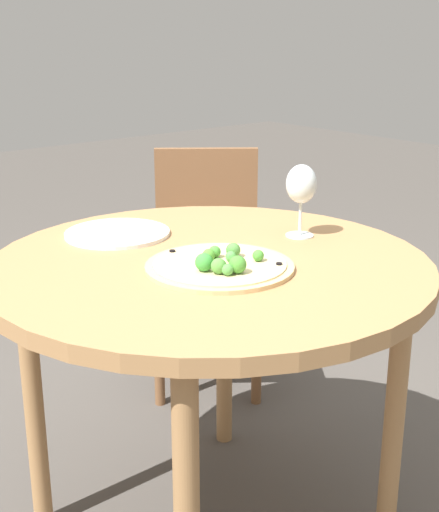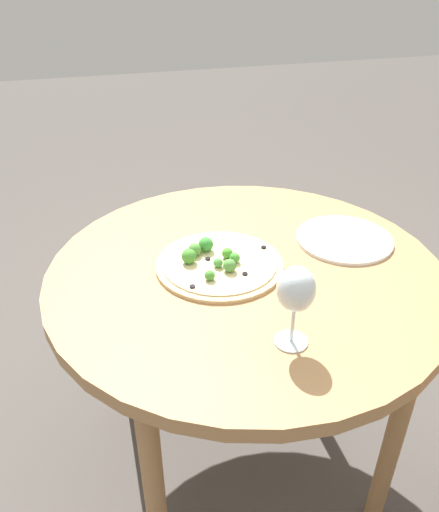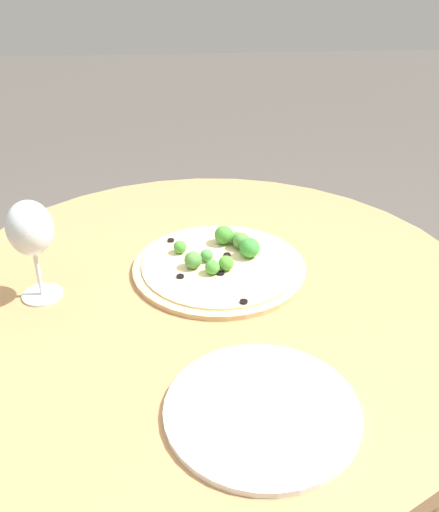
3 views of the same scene
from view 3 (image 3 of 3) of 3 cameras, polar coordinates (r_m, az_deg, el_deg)
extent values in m
cylinder|color=#A87A4C|center=(1.06, -1.04, -4.11)|extent=(1.03, 1.03, 0.04)
cylinder|color=#A87A4C|center=(1.58, 10.09, -8.27)|extent=(0.05, 0.05, 0.72)
cylinder|color=#A87A4C|center=(1.57, -13.56, -9.30)|extent=(0.05, 0.05, 0.72)
cylinder|color=tan|center=(1.10, 0.00, -1.12)|extent=(0.33, 0.33, 0.01)
cylinder|color=beige|center=(1.10, 0.00, -0.81)|extent=(0.30, 0.30, 0.00)
sphere|color=green|center=(1.11, 3.05, 0.84)|extent=(0.04, 0.04, 0.04)
sphere|color=#479536|center=(1.06, -0.72, -1.12)|extent=(0.03, 0.03, 0.03)
sphere|color=#4D9A30|center=(1.07, 0.67, -0.72)|extent=(0.03, 0.03, 0.03)
sphere|color=#469133|center=(1.13, -3.97, 0.91)|extent=(0.03, 0.03, 0.03)
sphere|color=#4F9441|center=(1.16, 1.74, 1.83)|extent=(0.03, 0.03, 0.03)
sphere|color=#4E8D3D|center=(1.07, -2.66, -0.39)|extent=(0.03, 0.03, 0.03)
sphere|color=#4E9944|center=(1.10, -1.26, 0.07)|extent=(0.02, 0.02, 0.02)
sphere|color=#50913B|center=(1.14, 2.20, 1.53)|extent=(0.03, 0.03, 0.03)
sphere|color=#468F32|center=(1.15, 0.45, 2.13)|extent=(0.04, 0.04, 0.04)
cylinder|color=black|center=(1.05, -3.94, -2.04)|extent=(0.01, 0.01, 0.00)
cylinder|color=black|center=(1.17, -4.89, 1.58)|extent=(0.01, 0.01, 0.00)
cylinder|color=black|center=(0.99, 2.44, -4.58)|extent=(0.01, 0.01, 0.00)
cylinder|color=black|center=(1.06, 0.13, -1.73)|extent=(0.01, 0.01, 0.00)
cylinder|color=black|center=(1.12, 0.76, 0.12)|extent=(0.01, 0.01, 0.00)
cylinder|color=silver|center=(1.07, -17.31, -3.83)|extent=(0.07, 0.07, 0.00)
cylinder|color=silver|center=(1.05, -17.68, -1.84)|extent=(0.01, 0.01, 0.08)
ellipsoid|color=silver|center=(1.00, -18.48, 2.56)|extent=(0.08, 0.08, 0.10)
cylinder|color=silver|center=(0.81, 4.28, -15.12)|extent=(0.27, 0.27, 0.01)
camera|label=1|loc=(2.33, 24.95, 26.60)|focal=50.00mm
camera|label=2|loc=(1.58, -49.10, 26.28)|focal=35.00mm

